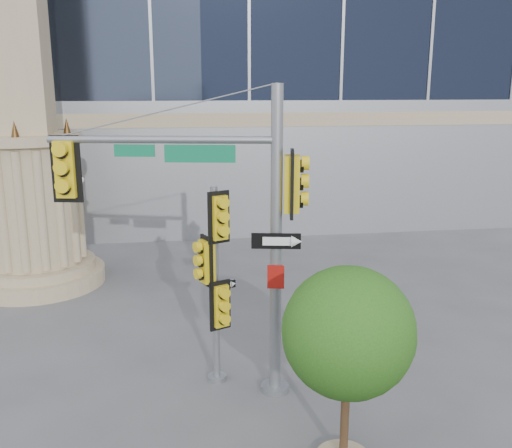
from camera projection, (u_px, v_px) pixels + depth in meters
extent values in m
plane|color=#545456|center=(248.00, 413.00, 11.83)|extent=(120.00, 120.00, 0.00)
cylinder|color=tan|center=(39.00, 276.00, 19.54)|extent=(4.40, 4.40, 0.50)
cylinder|color=tan|center=(38.00, 265.00, 19.45)|extent=(3.80, 3.80, 0.30)
cylinder|color=tan|center=(32.00, 203.00, 18.94)|extent=(3.00, 3.00, 4.00)
cylinder|color=tan|center=(26.00, 138.00, 18.44)|extent=(3.50, 3.50, 0.30)
cone|color=#472D14|center=(67.00, 125.00, 18.53)|extent=(0.24, 0.24, 0.50)
cylinder|color=slate|center=(275.00, 388.00, 12.68)|extent=(0.62, 0.62, 0.13)
cylinder|color=slate|center=(276.00, 247.00, 11.92)|extent=(0.24, 0.24, 6.66)
cylinder|color=slate|center=(161.00, 140.00, 11.49)|extent=(4.60, 1.04, 0.16)
cube|color=#0D7046|center=(200.00, 154.00, 11.50)|extent=(1.42, 0.32, 0.36)
cube|color=yellow|center=(66.00, 169.00, 11.71)|extent=(0.66, 0.42, 1.39)
cube|color=yellow|center=(292.00, 184.00, 11.59)|extent=(0.42, 0.66, 1.39)
cube|color=black|center=(276.00, 241.00, 11.73)|extent=(1.01, 0.23, 0.33)
cube|color=#A1140E|center=(276.00, 277.00, 11.91)|extent=(0.35, 0.10, 0.51)
cylinder|color=slate|center=(217.00, 377.00, 13.15)|extent=(0.43, 0.43, 0.11)
cylinder|color=slate|center=(216.00, 287.00, 12.63)|extent=(0.16, 0.16, 4.52)
cube|color=yellow|center=(219.00, 217.00, 12.08)|extent=(0.56, 0.43, 1.13)
cube|color=yellow|center=(207.00, 261.00, 12.38)|extent=(0.43, 0.56, 1.13)
cube|color=yellow|center=(220.00, 305.00, 12.55)|extent=(0.56, 0.43, 1.13)
cube|color=black|center=(224.00, 285.00, 12.61)|extent=(0.53, 0.25, 0.18)
cylinder|color=#382314|center=(345.00, 412.00, 10.08)|extent=(0.15, 0.15, 1.97)
sphere|color=#235914|center=(348.00, 332.00, 9.72)|extent=(2.29, 2.29, 2.29)
sphere|color=#235914|center=(369.00, 341.00, 10.13)|extent=(1.42, 1.42, 1.42)
sphere|color=#235914|center=(330.00, 356.00, 9.47)|extent=(1.20, 1.20, 1.20)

